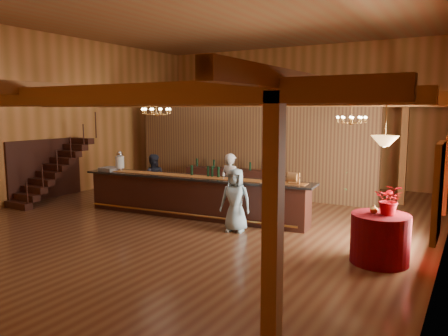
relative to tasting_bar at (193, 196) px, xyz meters
The scene contains 30 objects.
floor 0.66m from the tasting_bar, 28.66° to the left, with size 14.00×14.00×0.00m, color brown.
ceiling 4.93m from the tasting_bar, 28.66° to the left, with size 14.00×14.00×0.00m, color #975A35.
wall_back 7.48m from the tasting_bar, 87.76° to the left, with size 12.00×0.10×5.50m, color #BD753B.
wall_left 6.12m from the tasting_bar, behind, with size 0.10×14.00×5.50m, color #BD753B.
beam_grid 2.76m from the tasting_bar, 67.05° to the left, with size 11.90×13.90×0.39m.
support_posts 1.11m from the tasting_bar, 51.18° to the right, with size 9.20×10.20×3.20m.
partition_wall 3.79m from the tasting_bar, 93.46° to the left, with size 9.00×0.18×3.10m, color brown.
window_right_front 6.47m from the tasting_bar, 13.08° to the right, with size 0.12×1.05×1.75m, color white.
window_right_back 6.41m from the tasting_bar, 10.48° to the left, with size 0.12×1.05×1.75m, color white.
staircase 5.22m from the tasting_bar, behind, with size 1.00×2.80×2.00m.
backroom_boxes 5.65m from the tasting_bar, 90.14° to the left, with size 4.10×0.60×1.10m.
tasting_bar is the anchor object (origin of this frame).
beverage_dispenser 2.70m from the tasting_bar, behind, with size 0.26×0.26×0.60m.
glass_rack_tray 2.93m from the tasting_bar, behind, with size 0.50×0.50×0.10m, color gray.
raffle_drum 2.96m from the tasting_bar, ahead, with size 0.34×0.24×0.30m.
bar_bottle_0 0.73m from the tasting_bar, 137.08° to the left, with size 0.07×0.07×0.30m, color black.
bar_bottle_1 0.83m from the tasting_bar, 23.65° to the left, with size 0.07×0.07×0.30m, color black.
bar_bottle_2 0.89m from the tasting_bar, 19.48° to the left, with size 0.07×0.07×0.30m, color black.
bar_bottle_3 1.02m from the tasting_bar, 15.79° to the left, with size 0.07×0.07×0.30m, color black.
backbar_shelf 3.31m from the tasting_bar, 100.56° to the left, with size 3.31×0.52×0.93m, color black.
round_table 5.38m from the tasting_bar, 13.10° to the right, with size 1.12×1.12×0.97m, color #6D0405.
chandelier_left 2.63m from the tasting_bar, behind, with size 0.80×0.80×0.41m.
chandelier_right 4.81m from the tasting_bar, 29.10° to the left, with size 0.80×0.80×0.63m.
pendant_lamp 5.68m from the tasting_bar, 13.10° to the right, with size 0.52×0.52×0.90m.
bartender 1.13m from the tasting_bar, 46.52° to the left, with size 0.64×0.42×1.76m, color white.
staff_second 2.12m from the tasting_bar, 161.32° to the left, with size 0.78×0.61×1.60m, color #202330.
guest 1.87m from the tasting_bar, 22.03° to the right, with size 0.77×0.50×1.57m, color #94B8C8.
floor_plant 5.10m from the tasting_bar, 48.64° to the left, with size 0.68×0.55×1.24m, color #447630.
table_flowers 5.55m from the tasting_bar, 12.44° to the right, with size 0.54×0.47×0.60m, color #AA040D.
table_vase 5.26m from the tasting_bar, 13.03° to the right, with size 0.14×0.14×0.27m, color #B7823B.
Camera 1 is at (6.50, -10.04, 3.00)m, focal length 35.00 mm.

